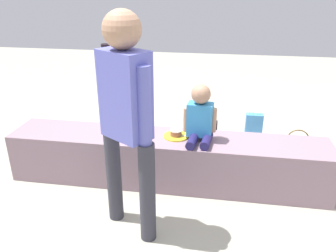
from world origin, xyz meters
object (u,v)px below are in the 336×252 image
at_px(adult_standing, 126,109).
at_px(water_bottle_near_gift, 87,139).
at_px(child_seated, 200,117).
at_px(party_cup_red, 161,140).
at_px(cake_box_white, 247,148).
at_px(gift_bag, 254,125).
at_px(cake_plate, 176,134).
at_px(handbag_brown_canvas, 296,150).
at_px(handbag_black_leather, 205,129).
at_px(water_bottle_far_side, 207,152).

xyz_separation_m(adult_standing, water_bottle_near_gift, (-0.83, 1.22, -0.84)).
relative_size(child_seated, party_cup_red, 4.75).
xyz_separation_m(water_bottle_near_gift, cake_box_white, (1.73, 0.12, -0.02)).
xyz_separation_m(gift_bag, water_bottle_near_gift, (-1.83, -0.56, -0.05)).
height_order(cake_plate, handbag_brown_canvas, cake_plate).
bearing_deg(handbag_black_leather, party_cup_red, -151.21).
height_order(child_seated, gift_bag, child_seated).
distance_m(water_bottle_far_side, party_cup_red, 0.61).
bearing_deg(child_seated, handbag_black_leather, 89.78).
relative_size(cake_plate, gift_bag, 0.70).
distance_m(adult_standing, cake_plate, 0.87).
xyz_separation_m(cake_plate, water_bottle_near_gift, (-1.06, 0.52, -0.37)).
distance_m(adult_standing, handbag_brown_canvas, 2.02).
relative_size(child_seated, gift_bag, 1.51).
bearing_deg(cake_box_white, cake_plate, -136.68).
bearing_deg(party_cup_red, handbag_brown_canvas, -6.52).
relative_size(cake_plate, water_bottle_near_gift, 1.11).
bearing_deg(gift_bag, water_bottle_far_side, -126.79).
distance_m(adult_standing, gift_bag, 2.19).
bearing_deg(adult_standing, party_cup_red, 91.43).
distance_m(child_seated, handbag_brown_canvas, 1.22).
bearing_deg(child_seated, adult_standing, -123.27).
bearing_deg(handbag_black_leather, adult_standing, -104.84).
xyz_separation_m(cake_plate, party_cup_red, (-0.27, 0.71, -0.41)).
height_order(child_seated, handbag_brown_canvas, child_seated).
bearing_deg(cake_plate, water_bottle_far_side, 57.04).
xyz_separation_m(party_cup_red, handbag_brown_canvas, (1.41, -0.16, 0.07)).
distance_m(child_seated, cake_plate, 0.28).
distance_m(gift_bag, water_bottle_far_side, 0.84).
height_order(child_seated, cake_plate, child_seated).
relative_size(child_seated, water_bottle_far_side, 2.26).
bearing_deg(adult_standing, handbag_brown_canvas, 41.98).
xyz_separation_m(adult_standing, cake_plate, (0.23, 0.70, -0.47)).
distance_m(adult_standing, water_bottle_far_side, 1.47).
height_order(gift_bag, party_cup_red, gift_bag).
xyz_separation_m(cake_box_white, handbag_black_leather, (-0.46, 0.33, 0.04)).
height_order(adult_standing, handbag_black_leather, adult_standing).
bearing_deg(adult_standing, gift_bag, 60.65).
bearing_deg(handbag_brown_canvas, water_bottle_far_side, -171.33).
xyz_separation_m(adult_standing, handbag_black_leather, (0.44, 1.66, -0.83)).
relative_size(adult_standing, water_bottle_near_gift, 7.66).
relative_size(gift_bag, water_bottle_far_side, 1.50).
bearing_deg(handbag_brown_canvas, child_seated, -148.61).
relative_size(party_cup_red, handbag_black_leather, 0.33).
bearing_deg(water_bottle_far_side, gift_bag, 53.21).
xyz_separation_m(party_cup_red, cake_box_white, (0.94, -0.07, 0.02)).
height_order(water_bottle_near_gift, handbag_black_leather, handbag_black_leather).
bearing_deg(handbag_black_leather, handbag_brown_canvas, -24.27).
relative_size(cake_plate, handbag_black_leather, 0.74).
height_order(cake_box_white, handbag_black_leather, handbag_black_leather).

